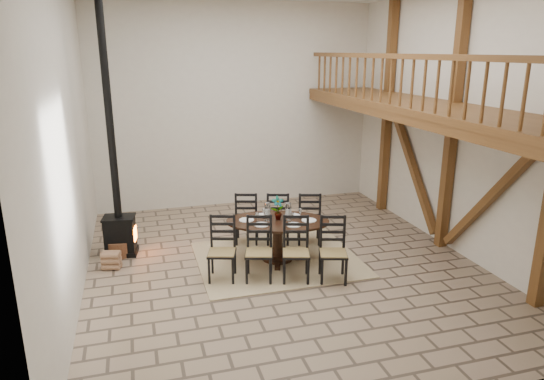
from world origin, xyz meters
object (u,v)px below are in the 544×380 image
object	(u,v)px
wood_stove	(117,198)
log_basket	(119,247)
log_stack	(111,260)
dining_table	(278,242)

from	to	relation	value
wood_stove	log_basket	bearing A→B (deg)	-116.06
log_basket	log_stack	world-z (taller)	log_basket
wood_stove	log_stack	size ratio (longest dim) A/B	13.48
wood_stove	log_basket	size ratio (longest dim) A/B	10.78
dining_table	wood_stove	distance (m)	3.16
wood_stove	log_stack	distance (m)	1.18
dining_table	log_basket	size ratio (longest dim) A/B	5.72
dining_table	wood_stove	world-z (taller)	wood_stove
dining_table	log_basket	distance (m)	3.10
dining_table	log_basket	xyz separation A→B (m)	(-2.87, 1.13, -0.24)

